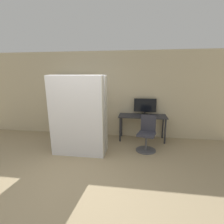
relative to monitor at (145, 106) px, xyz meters
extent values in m
plane|color=#9E8966|center=(-1.45, -2.64, -1.04)|extent=(16.00, 16.00, 0.00)
cube|color=#C6B793|center=(-1.45, 0.15, 0.31)|extent=(8.00, 0.06, 2.70)
cube|color=#2D2D33|center=(-0.07, -0.17, -0.28)|extent=(1.43, 0.59, 0.03)
cylinder|color=#2D2D33|center=(-0.72, -0.41, -0.67)|extent=(0.05, 0.05, 0.74)
cylinder|color=#2D2D33|center=(0.58, -0.41, -0.67)|extent=(0.05, 0.05, 0.74)
cylinder|color=#2D2D33|center=(-0.72, 0.06, -0.67)|extent=(0.05, 0.05, 0.74)
cylinder|color=#2D2D33|center=(0.58, 0.06, -0.67)|extent=(0.05, 0.05, 0.74)
cylinder|color=black|center=(0.00, 0.00, -0.26)|extent=(0.21, 0.21, 0.02)
cylinder|color=black|center=(0.00, 0.00, -0.21)|extent=(0.04, 0.04, 0.07)
cube|color=black|center=(0.00, 0.00, 0.02)|extent=(0.68, 0.02, 0.41)
cube|color=black|center=(0.00, 0.00, 0.02)|extent=(0.66, 0.03, 0.39)
cylinder|color=#4C4C51|center=(0.02, -0.99, -1.02)|extent=(0.52, 0.52, 0.03)
cylinder|color=#4C4C51|center=(0.02, -0.99, -0.81)|extent=(0.05, 0.05, 0.40)
cube|color=#33333D|center=(0.02, -0.99, -0.58)|extent=(0.53, 0.53, 0.05)
cube|color=#33333D|center=(0.07, -0.79, -0.33)|extent=(0.39, 0.13, 0.45)
cube|color=beige|center=(-2.90, -0.05, -0.05)|extent=(0.02, 0.34, 1.98)
cube|color=beige|center=(-2.08, -0.05, -0.05)|extent=(0.02, 0.34, 1.98)
cube|color=beige|center=(-2.49, 0.11, -0.05)|extent=(0.84, 0.02, 1.98)
cube|color=beige|center=(-2.49, -0.05, -1.03)|extent=(0.81, 0.30, 0.02)
cube|color=beige|center=(-2.49, -0.05, -0.64)|extent=(0.81, 0.30, 0.02)
cube|color=beige|center=(-2.49, -0.05, -0.25)|extent=(0.81, 0.30, 0.02)
cube|color=beige|center=(-2.49, -0.05, 0.15)|extent=(0.81, 0.30, 0.02)
cube|color=beige|center=(-2.49, -0.05, 0.54)|extent=(0.81, 0.30, 0.02)
cube|color=beige|center=(-2.49, -0.05, 0.93)|extent=(0.81, 0.30, 0.02)
cube|color=gold|center=(-2.86, -0.04, -0.88)|extent=(0.04, 0.23, 0.28)
cube|color=#1E4C9E|center=(-2.82, -0.01, -0.89)|extent=(0.04, 0.21, 0.26)
cube|color=#232328|center=(-2.78, -0.06, -0.87)|extent=(0.03, 0.25, 0.30)
cube|color=#1E4C9E|center=(-2.74, -0.03, -0.88)|extent=(0.02, 0.25, 0.29)
cube|color=gold|center=(-2.72, -0.07, -0.86)|extent=(0.02, 0.25, 0.31)
cube|color=#232328|center=(-2.86, -0.02, -0.47)|extent=(0.04, 0.21, 0.32)
cube|color=#7A2D84|center=(-2.83, -0.06, -0.50)|extent=(0.02, 0.25, 0.26)
cube|color=#232328|center=(-2.80, -0.03, -0.46)|extent=(0.03, 0.20, 0.33)
cube|color=silver|center=(-2.77, -0.02, -0.50)|extent=(0.03, 0.24, 0.25)
cube|color=#1E4C9E|center=(-2.73, -0.10, -0.48)|extent=(0.02, 0.19, 0.29)
cube|color=teal|center=(-2.87, -0.07, -0.11)|extent=(0.03, 0.20, 0.25)
cube|color=teal|center=(-2.83, -0.02, -0.08)|extent=(0.03, 0.23, 0.31)
cube|color=gold|center=(-2.79, -0.05, -0.12)|extent=(0.02, 0.24, 0.24)
cube|color=brown|center=(-2.76, -0.06, -0.07)|extent=(0.04, 0.20, 0.34)
cube|color=red|center=(-2.72, 0.00, -0.10)|extent=(0.03, 0.19, 0.27)
cube|color=teal|center=(-2.68, -0.02, -0.07)|extent=(0.04, 0.19, 0.33)
cube|color=silver|center=(-2.87, -0.04, 0.30)|extent=(0.03, 0.21, 0.30)
cube|color=#232328|center=(-2.83, -0.10, 0.32)|extent=(0.03, 0.17, 0.34)
cube|color=brown|center=(-2.79, -0.06, 0.28)|extent=(0.02, 0.20, 0.25)
cube|color=#1E4C9E|center=(-2.76, -0.09, 0.29)|extent=(0.03, 0.20, 0.27)
cube|color=red|center=(-2.73, -0.03, 0.28)|extent=(0.02, 0.18, 0.26)
cube|color=gold|center=(-2.87, -0.07, 0.71)|extent=(0.03, 0.19, 0.33)
cube|color=#287A38|center=(-2.83, -0.05, 0.70)|extent=(0.03, 0.21, 0.30)
cube|color=#232328|center=(-2.78, -0.02, 0.69)|extent=(0.04, 0.18, 0.30)
cube|color=#1E4C9E|center=(-2.74, -0.06, 0.71)|extent=(0.03, 0.24, 0.33)
cube|color=red|center=(-2.70, -0.03, 0.71)|extent=(0.04, 0.23, 0.33)
cube|color=gold|center=(-2.67, -0.08, 0.71)|extent=(0.02, 0.22, 0.32)
cube|color=#1E4C9E|center=(-2.62, -0.03, 0.68)|extent=(0.04, 0.20, 0.26)
cube|color=silver|center=(-1.66, -1.52, -0.05)|extent=(1.31, 0.33, 1.97)
cube|color=beige|center=(-1.01, -1.52, -0.05)|extent=(0.01, 0.34, 1.93)
cube|color=silver|center=(-1.66, -1.15, -0.05)|extent=(1.31, 0.31, 1.97)
cube|color=beige|center=(-1.01, -1.15, -0.05)|extent=(0.01, 0.32, 1.93)
camera|label=1|loc=(-0.23, -5.40, 0.92)|focal=28.00mm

